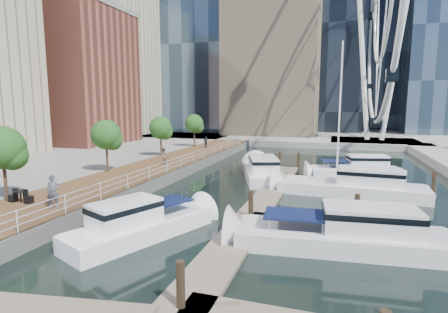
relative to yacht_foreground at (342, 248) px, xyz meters
name	(u,v)px	position (x,y,z in m)	size (l,w,h in m)	color
ground	(135,272)	(-8.17, -5.14, 0.00)	(520.00, 520.00, 0.00)	black
boardwalk	(138,177)	(-17.17, 9.86, 0.50)	(6.00, 60.00, 1.00)	brown
seawall	(168,179)	(-14.17, 9.86, 0.50)	(0.25, 60.00, 1.00)	#595954
land_far	(310,126)	(-8.17, 96.86, 0.50)	(200.00, 114.00, 1.00)	gray
pier	(374,143)	(5.83, 46.86, 0.50)	(14.00, 12.00, 1.00)	gray
railing	(167,167)	(-14.27, 9.86, 1.52)	(0.10, 60.00, 1.05)	white
floating_docks	(337,210)	(-0.20, 4.84, 0.49)	(16.00, 34.00, 2.60)	#6D6051
midrise_condos	(23,57)	(-41.73, 21.68, 13.42)	(19.00, 67.00, 28.00)	#BCAD8E
street_trees	(106,135)	(-19.57, 8.86, 4.29)	(2.60, 42.60, 4.60)	#3F2B1C
yacht_foreground	(342,248)	(0.00, 0.00, 0.00)	(2.96, 11.04, 2.15)	silver
pedestrian_near	(53,192)	(-15.72, -1.43, 1.95)	(0.70, 0.46, 1.91)	#495261
pedestrian_mid	(163,156)	(-16.66, 13.80, 1.85)	(0.83, 0.65, 1.71)	#876F5D
pedestrian_far	(206,142)	(-17.39, 27.77, 1.81)	(0.95, 0.40, 1.62)	#2E3039
moored_yachts	(343,201)	(0.20, 8.99, 0.00)	(25.18, 35.17, 11.50)	silver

